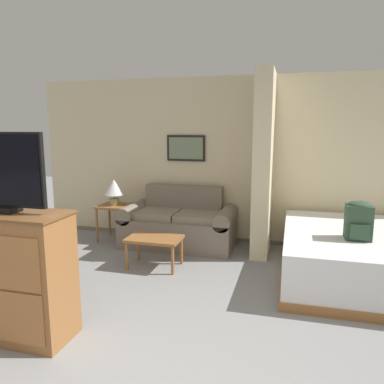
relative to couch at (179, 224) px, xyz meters
The scene contains 10 objects.
wall_back 1.36m from the couch, 30.13° to the left, with size 6.74×0.16×2.60m.
wall_partition_pillar 1.59m from the couch, ahead, with size 0.24×0.83×2.60m.
couch is the anchor object (origin of this frame).
coffee_table 0.97m from the couch, 92.28° to the right, with size 0.70×0.46×0.40m.
side_table 1.11m from the couch, behind, with size 0.49×0.49×0.58m.
table_lamp 1.21m from the couch, behind, with size 0.32×0.32×0.42m.
tv_dresser 2.93m from the couch, 103.03° to the right, with size 1.10×0.47×1.12m.
tv 3.13m from the couch, 103.04° to the right, with size 0.82×0.16×0.67m.
bed 2.51m from the couch, 16.26° to the right, with size 1.63×2.18×0.58m.
backpack 2.65m from the couch, 22.70° to the right, with size 0.27×0.26×0.43m.
Camera 1 is at (0.83, -2.03, 1.82)m, focal length 35.00 mm.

